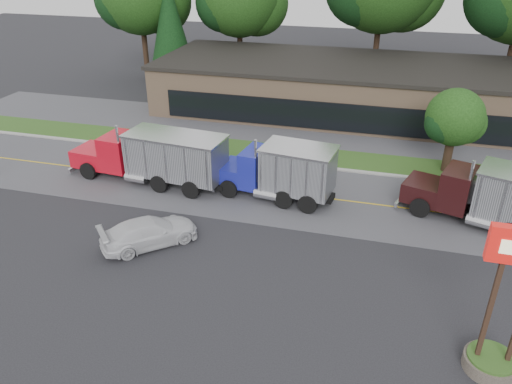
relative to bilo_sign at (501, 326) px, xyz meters
The scene contains 14 objects.
ground 10.98m from the bilo_sign, 166.61° to the left, with size 140.00×140.00×0.00m, color #2D2D32.
road 15.70m from the bilo_sign, 132.40° to the left, with size 60.00×8.00×0.02m, color slate.
center_line 15.70m from the bilo_sign, 132.40° to the left, with size 60.00×0.12×0.01m, color gold.
curb 19.00m from the bilo_sign, 123.77° to the left, with size 60.00×0.30×0.12m, color #9E9E99.
grass_verge 20.51m from the bilo_sign, 120.96° to the left, with size 60.00×3.40×0.03m, color #2E501B.
far_parking 24.91m from the bilo_sign, 115.02° to the left, with size 60.00×7.00×0.02m, color slate.
strip_mall 29.74m from the bilo_sign, 106.61° to the left, with size 32.00×12.00×4.00m, color tan.
bilo_sign is the anchor object (origin of this frame).
evergreen_left 42.12m from the bilo_sign, 129.19° to the left, with size 4.76×4.76×10.81m.
tree_verge 17.62m from the bilo_sign, 91.44° to the left, with size 3.90×3.67×5.56m.
dump_truck_red 21.17m from the bilo_sign, 149.07° to the left, with size 10.57×3.54×3.36m.
dump_truck_blue 14.90m from the bilo_sign, 133.01° to the left, with size 7.14×3.45×3.36m.
dump_truck_maroon 10.78m from the bilo_sign, 80.62° to the left, with size 9.39×5.15×3.36m.
rally_car 16.13m from the bilo_sign, 164.62° to the left, with size 1.98×4.87×1.41m, color silver.
Camera 1 is at (5.79, -17.38, 14.04)m, focal length 35.00 mm.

